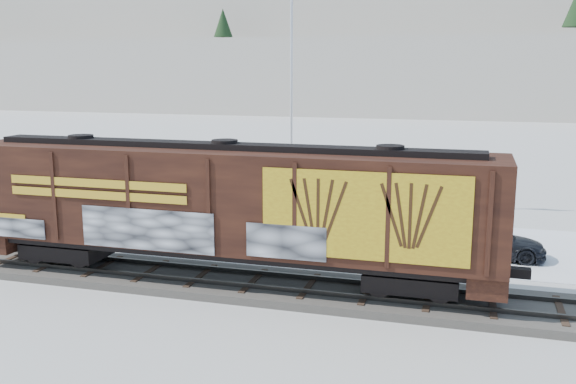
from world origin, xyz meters
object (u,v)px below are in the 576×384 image
(hopper_railcar, at_px, (226,203))
(flagpole, at_px, (293,119))
(car_white, at_px, (360,221))
(car_dark, at_px, (488,241))
(car_silver, at_px, (188,217))

(hopper_railcar, bearing_deg, flagpole, 94.89)
(hopper_railcar, relative_size, car_white, 3.63)
(flagpole, height_order, car_dark, flagpole)
(hopper_railcar, xyz_separation_m, car_silver, (-4.36, 6.21, -2.24))
(hopper_railcar, height_order, car_dark, hopper_railcar)
(hopper_railcar, relative_size, car_silver, 4.18)
(hopper_railcar, bearing_deg, car_dark, 34.63)
(hopper_railcar, distance_m, car_white, 8.38)
(car_silver, xyz_separation_m, car_dark, (13.26, -0.06, -0.11))
(car_white, bearing_deg, flagpole, 51.03)
(car_silver, relative_size, car_dark, 0.99)
(flagpole, relative_size, car_white, 2.53)
(car_dark, bearing_deg, car_white, 76.59)
(car_silver, bearing_deg, car_dark, -109.95)
(car_silver, bearing_deg, hopper_railcar, -164.59)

